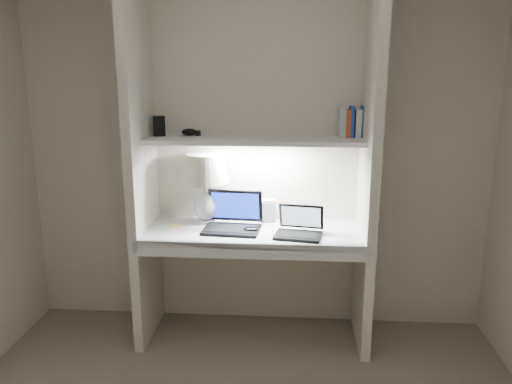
# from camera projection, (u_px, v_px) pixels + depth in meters

# --- Properties ---
(back_wall) EXTENTS (3.20, 0.01, 2.50)m
(back_wall) POSITION_uv_depth(u_px,v_px,m) (257.00, 151.00, 3.44)
(back_wall) COLOR beige
(back_wall) RESTS_ON floor
(alcove_panel_left) EXTENTS (0.06, 0.55, 2.50)m
(alcove_panel_left) POSITION_uv_depth(u_px,v_px,m) (141.00, 156.00, 3.22)
(alcove_panel_left) COLOR beige
(alcove_panel_left) RESTS_ON floor
(alcove_panel_right) EXTENTS (0.06, 0.55, 2.50)m
(alcove_panel_right) POSITION_uv_depth(u_px,v_px,m) (370.00, 159.00, 3.12)
(alcove_panel_right) COLOR beige
(alcove_panel_right) RESTS_ON floor
(desk) EXTENTS (1.40, 0.55, 0.04)m
(desk) POSITION_uv_depth(u_px,v_px,m) (253.00, 233.00, 3.29)
(desk) COLOR white
(desk) RESTS_ON alcove_panel_left
(desk_apron) EXTENTS (1.46, 0.03, 0.10)m
(desk_apron) POSITION_uv_depth(u_px,v_px,m) (250.00, 251.00, 3.05)
(desk_apron) COLOR silver
(desk_apron) RESTS_ON desk
(shelf) EXTENTS (1.40, 0.36, 0.03)m
(shelf) POSITION_uv_depth(u_px,v_px,m) (255.00, 140.00, 3.24)
(shelf) COLOR silver
(shelf) RESTS_ON back_wall
(strip_light) EXTENTS (0.60, 0.04, 0.02)m
(strip_light) POSITION_uv_depth(u_px,v_px,m) (255.00, 144.00, 3.24)
(strip_light) COLOR white
(strip_light) RESTS_ON shelf
(table_lamp) EXTENTS (0.33, 0.33, 0.48)m
(table_lamp) POSITION_uv_depth(u_px,v_px,m) (205.00, 177.00, 3.36)
(table_lamp) COLOR white
(table_lamp) RESTS_ON desk
(laptop_main) EXTENTS (0.39, 0.34, 0.24)m
(laptop_main) POSITION_uv_depth(u_px,v_px,m) (233.00, 220.00, 3.30)
(laptop_main) COLOR black
(laptop_main) RESTS_ON desk
(laptop_netbook) EXTENTS (0.32, 0.29, 0.18)m
(laptop_netbook) POSITION_uv_depth(u_px,v_px,m) (299.00, 229.00, 3.17)
(laptop_netbook) COLOR black
(laptop_netbook) RESTS_ON desk
(speaker) EXTENTS (0.12, 0.09, 0.16)m
(speaker) POSITION_uv_depth(u_px,v_px,m) (267.00, 211.00, 3.45)
(speaker) COLOR silver
(speaker) RESTS_ON desk
(mouse) EXTENTS (0.11, 0.08, 0.04)m
(mouse) POSITION_uv_depth(u_px,v_px,m) (251.00, 230.00, 3.22)
(mouse) COLOR black
(mouse) RESTS_ON desk
(cable_coil) EXTENTS (0.13, 0.13, 0.01)m
(cable_coil) POSITION_uv_depth(u_px,v_px,m) (303.00, 232.00, 3.21)
(cable_coil) COLOR black
(cable_coil) RESTS_ON desk
(sticky_note) EXTENTS (0.07, 0.07, 0.00)m
(sticky_note) POSITION_uv_depth(u_px,v_px,m) (176.00, 225.00, 3.37)
(sticky_note) COLOR yellow
(sticky_note) RESTS_ON desk
(book_row) EXTENTS (0.19, 0.14, 0.20)m
(book_row) POSITION_uv_depth(u_px,v_px,m) (354.00, 122.00, 3.26)
(book_row) COLOR silver
(book_row) RESTS_ON shelf
(shelf_box) EXTENTS (0.09, 0.08, 0.13)m
(shelf_box) POSITION_uv_depth(u_px,v_px,m) (159.00, 126.00, 3.31)
(shelf_box) COLOR black
(shelf_box) RESTS_ON shelf
(shelf_gadget) EXTENTS (0.13, 0.10, 0.05)m
(shelf_gadget) POSITION_uv_depth(u_px,v_px,m) (189.00, 132.00, 3.34)
(shelf_gadget) COLOR black
(shelf_gadget) RESTS_ON shelf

